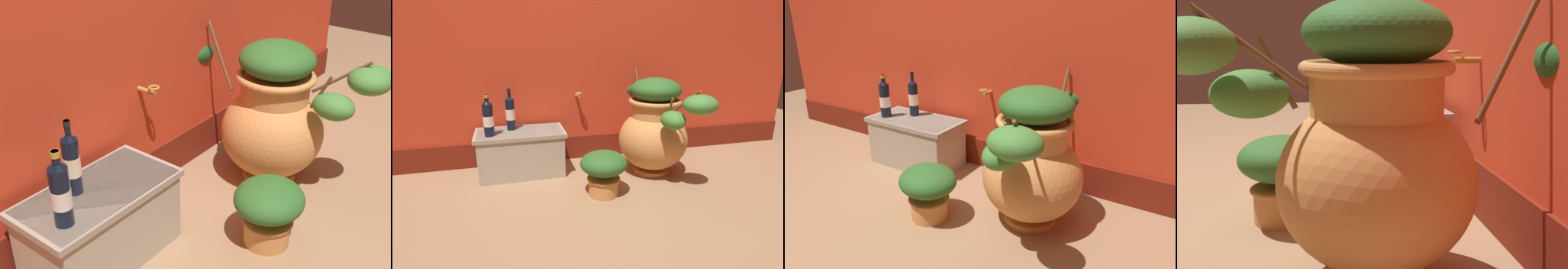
# 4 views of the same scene
# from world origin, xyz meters

# --- Properties ---
(terracotta_urn) EXTENTS (0.54, 1.16, 0.80)m
(terracotta_urn) POSITION_xyz_m (0.56, 0.64, 0.38)
(terracotta_urn) COLOR #D68E4C
(terracotta_urn) RESTS_ON ground_plane
(stone_ledge) EXTENTS (0.69, 0.36, 0.36)m
(stone_ledge) POSITION_xyz_m (-0.48, 0.87, 0.19)
(stone_ledge) COLOR #B2A893
(stone_ledge) RESTS_ON ground_plane
(wine_bottle_left) EXTENTS (0.07, 0.07, 0.33)m
(wine_bottle_left) POSITION_xyz_m (-0.55, 0.93, 0.50)
(wine_bottle_left) COLOR black
(wine_bottle_left) RESTS_ON stone_ledge
(wine_bottle_middle) EXTENTS (0.08, 0.08, 0.31)m
(wine_bottle_middle) POSITION_xyz_m (-0.71, 0.80, 0.50)
(wine_bottle_middle) COLOR black
(wine_bottle_middle) RESTS_ON stone_ledge
(potted_shrub) EXTENTS (0.33, 0.31, 0.32)m
(potted_shrub) POSITION_xyz_m (0.05, 0.36, 0.19)
(potted_shrub) COLOR #D68E4C
(potted_shrub) RESTS_ON ground_plane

